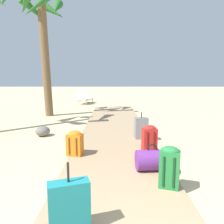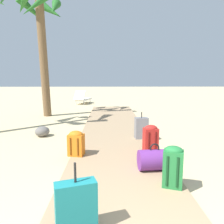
{
  "view_description": "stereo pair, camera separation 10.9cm",
  "coord_description": "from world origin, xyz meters",
  "views": [
    {
      "loc": [
        -0.08,
        -1.04,
        1.64
      ],
      "look_at": [
        -0.06,
        5.78,
        0.55
      ],
      "focal_mm": 36.02,
      "sensor_mm": 36.0,
      "label": 1
    },
    {
      "loc": [
        -0.19,
        -1.04,
        1.64
      ],
      "look_at": [
        -0.06,
        5.78,
        0.55
      ],
      "focal_mm": 36.02,
      "sensor_mm": 36.0,
      "label": 2
    }
  ],
  "objects": [
    {
      "name": "ground_plane",
      "position": [
        0.0,
        4.2,
        0.0
      ],
      "size": [
        60.0,
        60.0,
        0.0
      ],
      "primitive_type": "plane",
      "color": "#CCB789"
    },
    {
      "name": "boardwalk",
      "position": [
        0.0,
        5.25,
        0.04
      ],
      "size": [
        1.85,
        10.5,
        0.08
      ],
      "primitive_type": "cube",
      "color": "tan",
      "rests_on": "ground"
    },
    {
      "name": "backpack_red",
      "position": [
        0.68,
        3.37,
        0.39
      ],
      "size": [
        0.31,
        0.25,
        0.59
      ],
      "color": "red",
      "rests_on": "boardwalk"
    },
    {
      "name": "duffel_bag_purple",
      "position": [
        0.59,
        2.53,
        0.26
      ],
      "size": [
        0.55,
        0.39,
        0.46
      ],
      "color": "#6B2D84",
      "rests_on": "boardwalk"
    },
    {
      "name": "suitcase_teal",
      "position": [
        -0.51,
        1.03,
        0.35
      ],
      "size": [
        0.44,
        0.28,
        0.73
      ],
      "color": "#197A7F",
      "rests_on": "boardwalk"
    },
    {
      "name": "backpack_orange",
      "position": [
        -0.82,
        3.26,
        0.34
      ],
      "size": [
        0.34,
        0.29,
        0.5
      ],
      "color": "orange",
      "rests_on": "boardwalk"
    },
    {
      "name": "backpack_green",
      "position": [
        0.73,
        1.95,
        0.4
      ],
      "size": [
        0.32,
        0.28,
        0.6
      ],
      "color": "#237538",
      "rests_on": "boardwalk"
    },
    {
      "name": "suitcase_grey",
      "position": [
        0.66,
        4.47,
        0.35
      ],
      "size": [
        0.34,
        0.24,
        0.67
      ],
      "color": "slate",
      "rests_on": "boardwalk"
    },
    {
      "name": "palm_tree_far_left",
      "position": [
        -2.73,
        7.98,
        3.5
      ],
      "size": [
        1.93,
        2.11,
        4.8
      ],
      "color": "brown",
      "rests_on": "ground"
    },
    {
      "name": "lounge_chair",
      "position": [
        -1.71,
        12.36,
        0.33
      ],
      "size": [
        0.96,
        1.62,
        0.8
      ],
      "color": "white",
      "rests_on": "ground"
    },
    {
      "name": "rock_left_near",
      "position": [
        -2.0,
        5.0,
        0.14
      ],
      "size": [
        0.54,
        0.55,
        0.28
      ],
      "primitive_type": "ellipsoid",
      "rotation": [
        0.0,
        0.0,
        2.48
      ],
      "color": "slate",
      "rests_on": "ground"
    }
  ]
}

